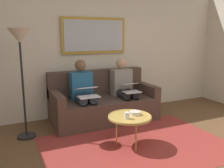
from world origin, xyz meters
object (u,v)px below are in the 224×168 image
laptop_silver (130,88)px  person_right (83,90)px  couch (103,103)px  laptop_white (87,92)px  framed_mirror (94,36)px  coffee_table (130,117)px  standing_lamp (20,48)px  bowl (135,113)px  cup (127,116)px  person_left (124,86)px

laptop_silver → person_right: size_ratio=0.32×
couch → laptop_white: (0.40, 0.31, 0.32)m
framed_mirror → coffee_table: 1.96m
coffee_table → standing_lamp: standing_lamp is taller
couch → bowl: 1.20m
couch → framed_mirror: framed_mirror is taller
framed_mirror → bowl: 1.91m
person_right → standing_lamp: size_ratio=0.69×
framed_mirror → person_right: framed_mirror is taller
couch → standing_lamp: (1.40, 0.27, 1.06)m
laptop_silver → laptop_white: laptop_white is taller
laptop_white → standing_lamp: 1.24m
cup → laptop_silver: size_ratio=0.25×
cup → bowl: bearing=-151.0°
framed_mirror → coffee_table: size_ratio=2.10×
laptop_silver → standing_lamp: (1.80, -0.04, 0.74)m
person_left → cup: bearing=64.2°
laptop_white → laptop_silver: bearing=179.9°
framed_mirror → couch: bearing=90.0°
coffee_table → person_right: bearing=-75.1°
cup → person_right: size_ratio=0.08×
person_left → standing_lamp: (1.80, 0.20, 0.76)m
bowl → cup: bearing=29.0°
framed_mirror → person_left: framed_mirror is taller
bowl → laptop_white: laptop_white is taller
bowl → standing_lamp: bearing=-33.5°
laptop_white → person_left: bearing=-163.5°
person_left → standing_lamp: standing_lamp is taller
standing_lamp → person_right: bearing=-168.7°
coffee_table → standing_lamp: size_ratio=0.37×
framed_mirror → laptop_white: (0.40, 0.70, -0.92)m
framed_mirror → cup: (0.19, 1.68, -1.06)m
person_left → person_right: size_ratio=1.00×
person_left → coffee_table: bearing=66.3°
coffee_table → person_left: 1.27m
person_right → standing_lamp: (0.99, 0.20, 0.76)m
laptop_silver → framed_mirror: bearing=-59.9°
coffee_table → bowl: bowl is taller
person_right → laptop_white: person_right is taller
couch → person_left: size_ratio=1.67×
cup → person_right: 1.25m
cup → laptop_white: 1.02m
bowl → laptop_silver: (-0.41, -0.88, 0.16)m
person_right → laptop_white: (0.00, 0.24, 0.02)m
cup → person_left: (-0.59, -1.23, 0.12)m
laptop_white → bowl: bearing=114.6°
person_left → laptop_white: 0.84m
bowl → coffee_table: bearing=14.5°
laptop_white → standing_lamp: (0.99, -0.04, 0.74)m
laptop_white → coffee_table: bearing=108.6°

